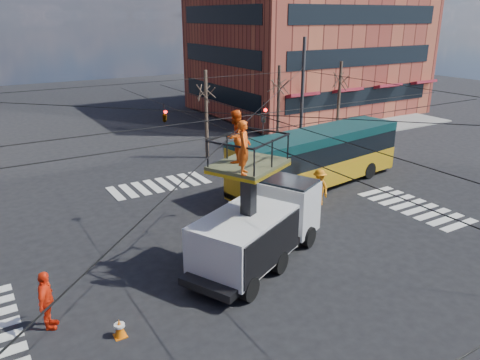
% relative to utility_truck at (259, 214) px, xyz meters
% --- Properties ---
extents(ground, '(120.00, 120.00, 0.00)m').
position_rel_utility_truck_xyz_m(ground, '(-0.01, 0.44, -2.05)').
color(ground, black).
rests_on(ground, ground).
extents(sidewalk_ne, '(18.00, 18.00, 0.12)m').
position_rel_utility_truck_xyz_m(sidewalk_ne, '(20.99, 21.44, -1.99)').
color(sidewalk_ne, slate).
rests_on(sidewalk_ne, ground).
extents(crosswalks, '(22.40, 22.40, 0.02)m').
position_rel_utility_truck_xyz_m(crosswalks, '(-0.01, 0.44, -2.04)').
color(crosswalks, silver).
rests_on(crosswalks, ground).
extents(building_ne, '(20.06, 16.06, 14.00)m').
position_rel_utility_truck_xyz_m(building_ne, '(21.97, 24.42, 4.95)').
color(building_ne, maroon).
rests_on(building_ne, ground).
extents(overhead_network, '(24.24, 24.24, 8.00)m').
position_rel_utility_truck_xyz_m(overhead_network, '(-0.08, 0.84, 2.23)').
color(overhead_network, '#2D2D30').
rests_on(overhead_network, ground).
extents(tree_a, '(2.00, 2.00, 6.00)m').
position_rel_utility_truck_xyz_m(tree_a, '(4.99, 13.94, 2.57)').
color(tree_a, '#382B21').
rests_on(tree_a, ground).
extents(tree_b, '(2.00, 2.00, 6.00)m').
position_rel_utility_truck_xyz_m(tree_b, '(10.99, 13.94, 2.57)').
color(tree_b, '#382B21').
rests_on(tree_b, ground).
extents(tree_c, '(2.00, 2.00, 6.00)m').
position_rel_utility_truck_xyz_m(tree_c, '(16.99, 13.94, 2.57)').
color(tree_c, '#382B21').
rests_on(tree_c, ground).
extents(utility_truck, '(7.31, 5.10, 6.25)m').
position_rel_utility_truck_xyz_m(utility_truck, '(0.00, 0.00, 0.00)').
color(utility_truck, black).
rests_on(utility_truck, ground).
extents(city_bus, '(11.74, 4.08, 3.20)m').
position_rel_utility_truck_xyz_m(city_bus, '(7.77, 5.67, -0.33)').
color(city_bus, '#C69812').
rests_on(city_bus, ground).
extents(traffic_cone, '(0.36, 0.36, 0.62)m').
position_rel_utility_truck_xyz_m(traffic_cone, '(-6.28, -1.75, -1.74)').
color(traffic_cone, orange).
rests_on(traffic_cone, ground).
extents(worker_ground, '(0.91, 1.26, 1.98)m').
position_rel_utility_truck_xyz_m(worker_ground, '(-8.04, -0.16, -1.06)').
color(worker_ground, red).
rests_on(worker_ground, ground).
extents(flagger, '(0.74, 1.27, 1.94)m').
position_rel_utility_truck_xyz_m(flagger, '(5.97, 3.28, -1.08)').
color(flagger, orange).
rests_on(flagger, ground).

